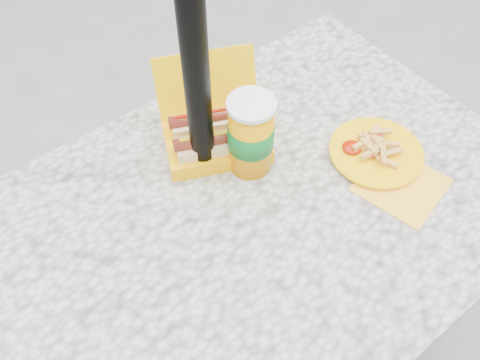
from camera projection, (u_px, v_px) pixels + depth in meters
ground at (246, 344)px, 1.62m from camera, size 60.00×60.00×0.00m
picnic_table at (249, 240)px, 1.11m from camera, size 1.20×0.80×0.75m
umbrella_pole at (192, 29)px, 0.83m from camera, size 0.05×0.05×2.20m
hotdog_box at (216, 134)px, 1.11m from camera, size 0.28×0.27×0.17m
fries_plate at (377, 154)px, 1.11m from camera, size 0.22×0.29×0.04m
soda_cup at (251, 135)px, 1.03m from camera, size 0.10×0.10×0.18m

